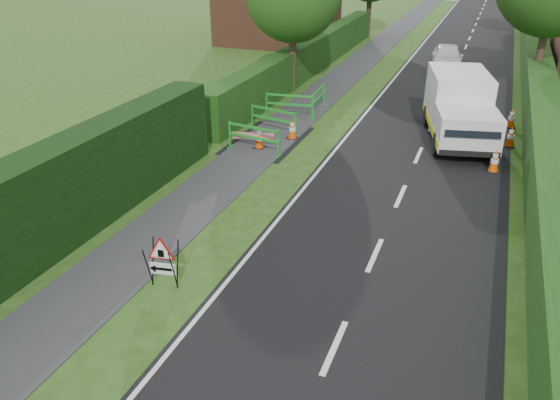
# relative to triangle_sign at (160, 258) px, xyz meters

# --- Properties ---
(ground) EXTENTS (120.00, 120.00, 0.00)m
(ground) POSITION_rel_triangle_sign_xyz_m (1.59, -1.53, -0.74)
(ground) COLOR #254814
(ground) RESTS_ON ground
(road_surface) EXTENTS (6.00, 90.00, 0.02)m
(road_surface) POSITION_rel_triangle_sign_xyz_m (4.09, 33.47, -0.74)
(road_surface) COLOR black
(road_surface) RESTS_ON ground
(footpath) EXTENTS (2.00, 90.00, 0.02)m
(footpath) POSITION_rel_triangle_sign_xyz_m (-1.41, 33.47, -0.73)
(footpath) COLOR #2D2D30
(footpath) RESTS_ON ground
(hedge_west_far) EXTENTS (1.00, 24.00, 1.80)m
(hedge_west_far) POSITION_rel_triangle_sign_xyz_m (-3.41, 20.47, -0.74)
(hedge_west_far) COLOR #14380F
(hedge_west_far) RESTS_ON ground
(hedge_east) EXTENTS (1.20, 50.00, 1.50)m
(hedge_east) POSITION_rel_triangle_sign_xyz_m (8.09, 14.47, -0.74)
(hedge_east) COLOR #14380F
(hedge_east) RESTS_ON ground
(triangle_sign) EXTENTS (0.85, 0.85, 1.07)m
(triangle_sign) POSITION_rel_triangle_sign_xyz_m (0.00, 0.00, 0.00)
(triangle_sign) COLOR black
(triangle_sign) RESTS_ON ground
(works_van) EXTENTS (3.16, 5.51, 2.37)m
(works_van) POSITION_rel_triangle_sign_xyz_m (5.11, 12.22, 0.52)
(works_van) COLOR silver
(works_van) RESTS_ON ground
(traffic_cone_0) EXTENTS (0.38, 0.38, 0.79)m
(traffic_cone_0) POSITION_rel_triangle_sign_xyz_m (6.57, 9.43, -0.35)
(traffic_cone_0) COLOR black
(traffic_cone_0) RESTS_ON ground
(traffic_cone_1) EXTENTS (0.38, 0.38, 0.79)m
(traffic_cone_1) POSITION_rel_triangle_sign_xyz_m (7.03, 12.10, -0.35)
(traffic_cone_1) COLOR black
(traffic_cone_1) RESTS_ON ground
(traffic_cone_2) EXTENTS (0.38, 0.38, 0.79)m
(traffic_cone_2) POSITION_rel_triangle_sign_xyz_m (7.04, 14.39, -0.35)
(traffic_cone_2) COLOR black
(traffic_cone_2) RESTS_ON ground
(traffic_cone_3) EXTENTS (0.38, 0.38, 0.79)m
(traffic_cone_3) POSITION_rel_triangle_sign_xyz_m (-1.40, 8.63, -0.35)
(traffic_cone_3) COLOR black
(traffic_cone_3) RESTS_ON ground
(traffic_cone_4) EXTENTS (0.38, 0.38, 0.79)m
(traffic_cone_4) POSITION_rel_triangle_sign_xyz_m (-0.63, 10.00, -0.35)
(traffic_cone_4) COLOR black
(traffic_cone_4) RESTS_ON ground
(ped_barrier_0) EXTENTS (2.09, 0.62, 1.00)m
(ped_barrier_0) POSITION_rel_triangle_sign_xyz_m (-1.42, 8.18, -0.11)
(ped_barrier_0) COLOR #1B9626
(ped_barrier_0) RESTS_ON ground
(ped_barrier_1) EXTENTS (2.09, 0.76, 1.00)m
(ped_barrier_1) POSITION_rel_triangle_sign_xyz_m (-1.54, 10.36, -0.11)
(ped_barrier_1) COLOR #1B9626
(ped_barrier_1) RESTS_ON ground
(ped_barrier_2) EXTENTS (2.09, 0.63, 1.00)m
(ped_barrier_2) POSITION_rel_triangle_sign_xyz_m (-1.65, 12.46, -0.11)
(ped_barrier_2) COLOR #1B9626
(ped_barrier_2) RESTS_ON ground
(ped_barrier_3) EXTENTS (0.43, 2.07, 1.00)m
(ped_barrier_3) POSITION_rel_triangle_sign_xyz_m (-0.79, 13.69, -0.11)
(ped_barrier_3) COLOR #1B9626
(ped_barrier_3) RESTS_ON ground
(redwhite_plank) EXTENTS (1.46, 0.41, 0.25)m
(redwhite_plank) POSITION_rel_triangle_sign_xyz_m (-1.61, 8.59, -0.74)
(redwhite_plank) COLOR red
(redwhite_plank) RESTS_ON ground
(hatchback_car) EXTENTS (2.10, 4.21, 1.38)m
(hatchback_car) POSITION_rel_triangle_sign_xyz_m (3.53, 23.74, -0.05)
(hatchback_car) COLOR silver
(hatchback_car) RESTS_ON ground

